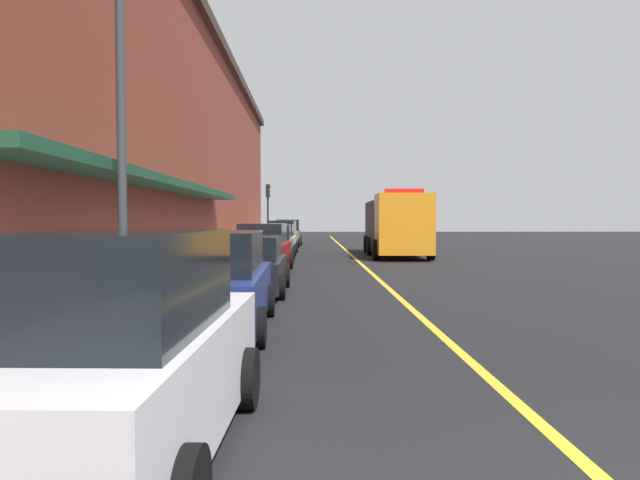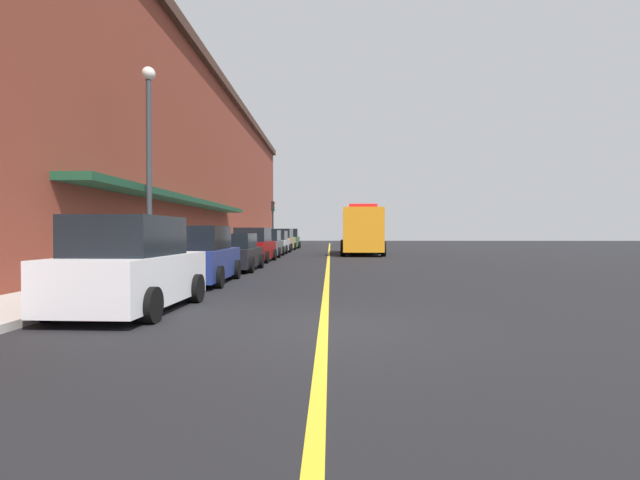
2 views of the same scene
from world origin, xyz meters
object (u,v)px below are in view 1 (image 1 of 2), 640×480
(parked_car_7, at_px, (288,233))
(parked_car_2, at_px, (248,266))
(parked_car_5, at_px, (278,240))
(parking_meter_0, at_px, (248,237))
(parking_meter_1, at_px, (203,251))
(parked_car_6, at_px, (283,236))
(parked_car_4, at_px, (274,244))
(parking_meter_2, at_px, (270,230))
(utility_truck, at_px, (396,225))
(parked_car_0, at_px, (111,356))
(street_lamp_left, at_px, (121,96))
(parked_car_1, at_px, (214,285))
(parked_car_3, at_px, (264,250))
(traffic_light_near, at_px, (268,202))

(parked_car_7, bearing_deg, parked_car_2, 178.71)
(parked_car_2, bearing_deg, parked_car_7, 0.48)
(parked_car_7, bearing_deg, parked_car_5, 178.26)
(parked_car_7, distance_m, parking_meter_0, 14.90)
(parked_car_7, distance_m, parking_meter_1, 26.90)
(parked_car_2, height_order, parked_car_6, parked_car_6)
(parked_car_4, height_order, parking_meter_2, parked_car_4)
(parked_car_2, xyz_separation_m, utility_truck, (6.20, 14.82, 0.90))
(parked_car_0, height_order, parked_car_4, parked_car_0)
(street_lamp_left, bearing_deg, parked_car_1, -31.75)
(parked_car_3, relative_size, street_lamp_left, 0.61)
(parking_meter_0, distance_m, parking_meter_1, 12.03)
(parked_car_5, xyz_separation_m, parking_meter_1, (-1.33, -15.09, 0.28))
(parking_meter_2, relative_size, street_lamp_left, 0.19)
(parked_car_0, xyz_separation_m, parked_car_7, (-0.09, 38.63, 0.01))
(parking_meter_2, bearing_deg, street_lamp_left, -91.05)
(parked_car_6, xyz_separation_m, parking_meter_2, (-1.32, 7.25, 0.19))
(parked_car_2, relative_size, parked_car_5, 0.99)
(parked_car_3, distance_m, traffic_light_near, 20.15)
(utility_truck, bearing_deg, parked_car_2, -21.27)
(utility_truck, distance_m, parking_meter_2, 16.21)
(parked_car_3, bearing_deg, parked_car_4, 1.99)
(parking_meter_2, bearing_deg, parked_car_3, -86.59)
(parked_car_5, relative_size, parked_car_7, 0.88)
(parked_car_3, height_order, parking_meter_1, parked_car_3)
(parked_car_2, xyz_separation_m, parked_car_3, (-0.06, 5.89, 0.11))
(parked_car_6, bearing_deg, utility_truck, -136.03)
(parked_car_1, height_order, parking_meter_0, parked_car_1)
(parked_car_4, relative_size, parked_car_5, 1.11)
(parked_car_0, bearing_deg, traffic_light_near, 4.26)
(parked_car_0, distance_m, traffic_light_near, 36.38)
(traffic_light_near, bearing_deg, parked_car_7, 60.28)
(parked_car_3, bearing_deg, parked_car_7, 2.12)
(parking_meter_0, relative_size, traffic_light_near, 0.31)
(parked_car_0, height_order, parking_meter_2, parked_car_0)
(parked_car_3, bearing_deg, utility_truck, -32.87)
(parked_car_3, bearing_deg, parked_car_5, 2.47)
(parked_car_5, height_order, traffic_light_near, traffic_light_near)
(parked_car_1, xyz_separation_m, parking_meter_1, (-1.41, 6.37, 0.23))
(utility_truck, distance_m, traffic_light_near, 13.48)
(parked_car_1, xyz_separation_m, traffic_light_near, (-1.34, 30.89, 2.33))
(parked_car_0, relative_size, parked_car_5, 1.00)
(parked_car_3, relative_size, parked_car_6, 0.87)
(parking_meter_0, bearing_deg, parked_car_4, -55.58)
(utility_truck, bearing_deg, parked_car_4, -59.38)
(parked_car_0, bearing_deg, parked_car_3, 2.38)
(parked_car_5, bearing_deg, parked_car_3, -178.71)
(utility_truck, bearing_deg, parking_meter_1, -28.15)
(parked_car_6, xyz_separation_m, parking_meter_1, (-1.32, -20.51, 0.19))
(parking_meter_2, bearing_deg, parked_car_6, -79.69)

